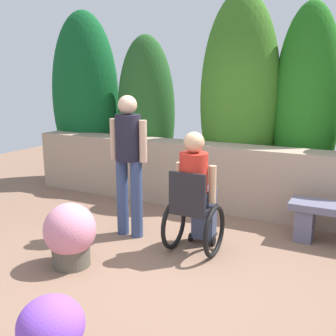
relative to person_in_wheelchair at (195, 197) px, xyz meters
The scene contains 7 objects.
ground_plane 0.84m from the person_in_wheelchair, 84.50° to the right, with size 13.51×13.51×0.00m, color #7E5E4B.
stone_retaining_wall 1.51m from the person_in_wheelchair, 87.96° to the left, with size 6.97×0.47×0.95m, color tan.
hedge_backdrop 2.27m from the person_in_wheelchair, 87.50° to the left, with size 7.55×1.08×3.12m.
person_in_wheelchair is the anchor object (origin of this frame).
person_standing_companion 0.95m from the person_in_wheelchair, behind, with size 0.49×0.30×1.68m.
flower_pot_purple_near 2.16m from the person_in_wheelchair, 91.69° to the right, with size 0.43×0.43×0.52m.
flower_pot_terracotta_by_wall 1.36m from the person_in_wheelchair, 137.14° to the right, with size 0.52×0.52×0.66m.
Camera 1 is at (1.56, -3.21, 1.86)m, focal length 42.36 mm.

